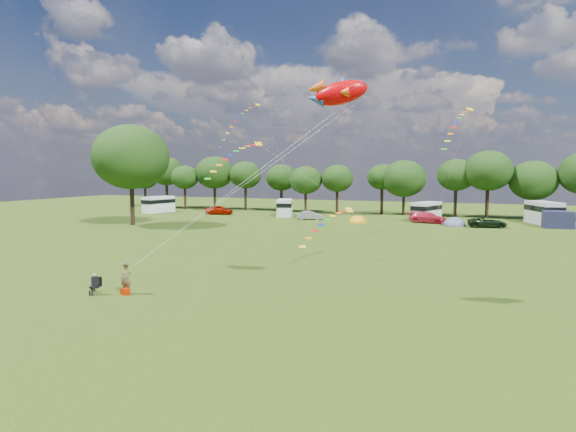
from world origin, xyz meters
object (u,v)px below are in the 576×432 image
(car_b, at_px, (310,215))
(tent_greyblue, at_px, (454,226))
(car_a, at_px, (219,210))
(campervan_a, at_px, (159,204))
(campervan_b, at_px, (285,207))
(campervan_c, at_px, (426,211))
(tent_orange, at_px, (357,222))
(camp_chair, at_px, (96,282))
(fish_kite, at_px, (336,93))
(big_tree, at_px, (131,157))
(car_c, at_px, (428,218))
(car_d, at_px, (487,222))
(campervan_d, at_px, (544,212))
(kite_flyer, at_px, (126,279))

(car_b, distance_m, tent_greyblue, 20.22)
(car_a, relative_size, tent_greyblue, 1.42)
(campervan_a, bearing_deg, campervan_b, -74.70)
(campervan_c, distance_m, tent_greyblue, 7.19)
(tent_orange, distance_m, camp_chair, 44.48)
(car_a, bearing_deg, tent_orange, -108.21)
(camp_chair, height_order, fish_kite, fish_kite)
(campervan_c, height_order, camp_chair, campervan_c)
(big_tree, bearing_deg, campervan_a, 116.38)
(tent_orange, relative_size, fish_kite, 0.77)
(car_c, height_order, car_d, car_c)
(campervan_b, bearing_deg, car_c, -113.83)
(big_tree, distance_m, campervan_a, 20.92)
(car_c, distance_m, campervan_d, 15.33)
(car_d, relative_size, camp_chair, 3.76)
(campervan_a, xyz_separation_m, campervan_b, (22.98, 1.52, -0.05))
(car_c, height_order, camp_chair, car_c)
(tent_greyblue, distance_m, fish_kite, 42.50)
(car_c, relative_size, tent_orange, 1.79)
(big_tree, relative_size, campervan_d, 1.96)
(campervan_c, bearing_deg, kite_flyer, -172.81)
(campervan_a, distance_m, kite_flyer, 56.89)
(campervan_b, bearing_deg, tent_greyblue, -117.72)
(campervan_d, bearing_deg, fish_kite, 142.15)
(campervan_b, height_order, camp_chair, campervan_b)
(campervan_a, height_order, fish_kite, fish_kite)
(big_tree, height_order, tent_orange, big_tree)
(car_b, distance_m, car_c, 16.80)
(kite_flyer, bearing_deg, tent_greyblue, 51.23)
(car_b, xyz_separation_m, tent_greyblue, (20.20, -0.49, -0.63))
(campervan_d, height_order, fish_kite, fish_kite)
(car_a, xyz_separation_m, car_c, (33.41, -0.85, -0.02))
(tent_orange, height_order, kite_flyer, kite_flyer)
(campervan_b, height_order, kite_flyer, campervan_b)
(car_d, height_order, fish_kite, fish_kite)
(car_d, distance_m, campervan_d, 10.03)
(big_tree, xyz_separation_m, car_d, (44.07, 14.15, -8.36))
(kite_flyer, xyz_separation_m, fish_kite, (11.68, 3.55, 10.60))
(campervan_c, bearing_deg, tent_orange, 148.27)
(car_a, relative_size, kite_flyer, 2.60)
(campervan_b, relative_size, kite_flyer, 3.32)
(car_d, height_order, tent_greyblue, car_d)
(big_tree, height_order, campervan_b, big_tree)
(tent_greyblue, bearing_deg, car_a, 175.40)
(car_b, relative_size, tent_orange, 1.32)
(car_a, xyz_separation_m, campervan_c, (32.81, 2.78, 0.66))
(car_a, height_order, campervan_b, campervan_b)
(kite_flyer, relative_size, camp_chair, 1.39)
(car_c, relative_size, kite_flyer, 2.81)
(big_tree, relative_size, fish_kite, 3.65)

